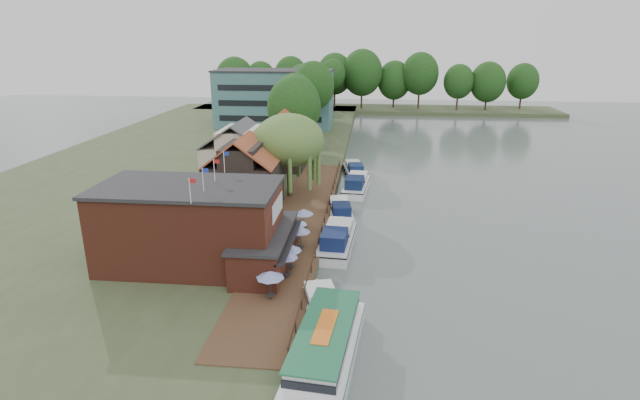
{
  "coord_description": "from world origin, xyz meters",
  "views": [
    {
      "loc": [
        -0.65,
        -39.98,
        20.27
      ],
      "look_at": [
        -6.0,
        12.0,
        3.0
      ],
      "focal_mm": 28.0,
      "sensor_mm": 36.0,
      "label": 1
    }
  ],
  "objects_px": {
    "pub": "(213,226)",
    "cottage_a": "(244,173)",
    "cottage_c": "(281,141)",
    "cruiser_3": "(356,183)",
    "willow": "(289,156)",
    "umbrella_3": "(300,238)",
    "umbrella_0": "(271,285)",
    "cruiser_0": "(324,308)",
    "tour_boat": "(323,352)",
    "cruiser_4": "(354,168)",
    "umbrella_1": "(286,265)",
    "swan": "(304,368)",
    "hotel_block": "(275,98)",
    "cottage_b": "(240,153)",
    "cruiser_2": "(340,209)",
    "umbrella_5": "(304,220)",
    "umbrella_4": "(297,231)",
    "cruiser_1": "(337,237)",
    "umbrella_2": "(291,257)"
  },
  "relations": [
    {
      "from": "umbrella_1",
      "to": "tour_boat",
      "type": "relative_size",
      "value": 0.17
    },
    {
      "from": "umbrella_1",
      "to": "umbrella_5",
      "type": "distance_m",
      "value": 10.58
    },
    {
      "from": "cruiser_3",
      "to": "umbrella_3",
      "type": "bearing_deg",
      "value": -95.96
    },
    {
      "from": "umbrella_0",
      "to": "cruiser_3",
      "type": "xyz_separation_m",
      "value": [
        5.44,
        32.08,
        -1.04
      ]
    },
    {
      "from": "hotel_block",
      "to": "cruiser_0",
      "type": "relative_size",
      "value": 2.69
    },
    {
      "from": "cottage_a",
      "to": "cruiser_2",
      "type": "distance_m",
      "value": 11.84
    },
    {
      "from": "umbrella_2",
      "to": "cruiser_4",
      "type": "bearing_deg",
      "value": 83.27
    },
    {
      "from": "umbrella_5",
      "to": "cruiser_0",
      "type": "xyz_separation_m",
      "value": [
        3.55,
        -15.12,
        -1.15
      ]
    },
    {
      "from": "umbrella_0",
      "to": "willow",
      "type": "bearing_deg",
      "value": 95.89
    },
    {
      "from": "cottage_a",
      "to": "umbrella_4",
      "type": "height_order",
      "value": "cottage_a"
    },
    {
      "from": "cottage_b",
      "to": "cruiser_2",
      "type": "distance_m",
      "value": 17.34
    },
    {
      "from": "umbrella_4",
      "to": "cruiser_3",
      "type": "height_order",
      "value": "umbrella_4"
    },
    {
      "from": "cottage_b",
      "to": "cruiser_1",
      "type": "height_order",
      "value": "cottage_b"
    },
    {
      "from": "cottage_a",
      "to": "willow",
      "type": "xyz_separation_m",
      "value": [
        4.5,
        5.0,
        0.96
      ]
    },
    {
      "from": "umbrella_1",
      "to": "swan",
      "type": "xyz_separation_m",
      "value": [
        2.87,
        -10.49,
        -2.07
      ]
    },
    {
      "from": "willow",
      "to": "umbrella_3",
      "type": "bearing_deg",
      "value": -77.57
    },
    {
      "from": "umbrella_4",
      "to": "cruiser_0",
      "type": "distance_m",
      "value": 12.78
    },
    {
      "from": "cottage_c",
      "to": "umbrella_3",
      "type": "bearing_deg",
      "value": -76.83
    },
    {
      "from": "umbrella_4",
      "to": "cruiser_4",
      "type": "distance_m",
      "value": 29.26
    },
    {
      "from": "cottage_b",
      "to": "cottage_a",
      "type": "bearing_deg",
      "value": -73.3
    },
    {
      "from": "tour_boat",
      "to": "cruiser_4",
      "type": "bearing_deg",
      "value": 95.34
    },
    {
      "from": "umbrella_5",
      "to": "swan",
      "type": "height_order",
      "value": "umbrella_5"
    },
    {
      "from": "umbrella_0",
      "to": "cruiser_2",
      "type": "distance_m",
      "value": 21.88
    },
    {
      "from": "cruiser_0",
      "to": "willow",
      "type": "bearing_deg",
      "value": 88.35
    },
    {
      "from": "umbrella_3",
      "to": "cruiser_4",
      "type": "bearing_deg",
      "value": 82.79
    },
    {
      "from": "umbrella_2",
      "to": "cruiser_2",
      "type": "xyz_separation_m",
      "value": [
        3.18,
        16.39,
        -1.19
      ]
    },
    {
      "from": "cottage_c",
      "to": "cruiser_2",
      "type": "relative_size",
      "value": 0.92
    },
    {
      "from": "cruiser_1",
      "to": "cruiser_4",
      "type": "relative_size",
      "value": 1.14
    },
    {
      "from": "umbrella_5",
      "to": "cruiser_4",
      "type": "bearing_deg",
      "value": 80.75
    },
    {
      "from": "pub",
      "to": "cottage_a",
      "type": "distance_m",
      "value": 15.05
    },
    {
      "from": "willow",
      "to": "swan",
      "type": "height_order",
      "value": "willow"
    },
    {
      "from": "cruiser_0",
      "to": "hotel_block",
      "type": "bearing_deg",
      "value": 87.24
    },
    {
      "from": "umbrella_5",
      "to": "tour_boat",
      "type": "height_order",
      "value": "umbrella_5"
    },
    {
      "from": "cottage_b",
      "to": "umbrella_1",
      "type": "height_order",
      "value": "cottage_b"
    },
    {
      "from": "umbrella_4",
      "to": "umbrella_1",
      "type": "bearing_deg",
      "value": -88.24
    },
    {
      "from": "hotel_block",
      "to": "cottage_b",
      "type": "distance_m",
      "value": 46.21
    },
    {
      "from": "umbrella_1",
      "to": "umbrella_5",
      "type": "height_order",
      "value": "same"
    },
    {
      "from": "cottage_a",
      "to": "cottage_c",
      "type": "height_order",
      "value": "same"
    },
    {
      "from": "umbrella_5",
      "to": "cruiser_1",
      "type": "height_order",
      "value": "umbrella_5"
    },
    {
      "from": "cruiser_0",
      "to": "umbrella_3",
      "type": "bearing_deg",
      "value": 91.44
    },
    {
      "from": "umbrella_1",
      "to": "swan",
      "type": "distance_m",
      "value": 11.07
    },
    {
      "from": "umbrella_1",
      "to": "cruiser_2",
      "type": "bearing_deg",
      "value": 79.54
    },
    {
      "from": "cottage_b",
      "to": "tour_boat",
      "type": "relative_size",
      "value": 0.7
    },
    {
      "from": "cottage_c",
      "to": "cruiser_3",
      "type": "height_order",
      "value": "cottage_c"
    },
    {
      "from": "pub",
      "to": "swan",
      "type": "bearing_deg",
      "value": -52.57
    },
    {
      "from": "pub",
      "to": "cruiser_2",
      "type": "relative_size",
      "value": 2.17
    },
    {
      "from": "umbrella_0",
      "to": "umbrella_3",
      "type": "height_order",
      "value": "same"
    },
    {
      "from": "cruiser_0",
      "to": "cruiser_3",
      "type": "bearing_deg",
      "value": 71.76
    },
    {
      "from": "cruiser_1",
      "to": "umbrella_1",
      "type": "bearing_deg",
      "value": -108.17
    },
    {
      "from": "umbrella_4",
      "to": "swan",
      "type": "xyz_separation_m",
      "value": [
        3.1,
        -18.1,
        -2.07
      ]
    }
  ]
}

